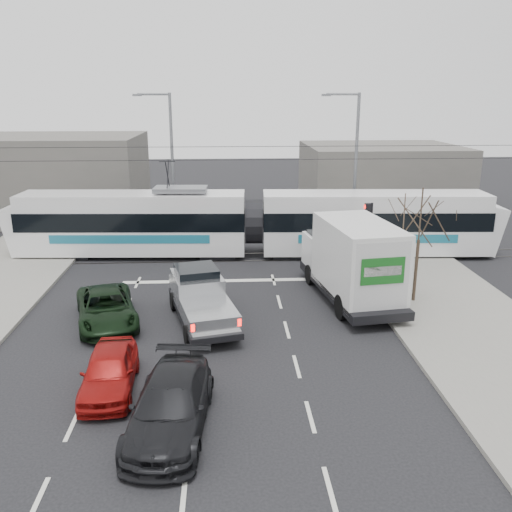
{
  "coord_description": "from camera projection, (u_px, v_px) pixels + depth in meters",
  "views": [
    {
      "loc": [
        -0.63,
        -19.44,
        8.84
      ],
      "look_at": [
        0.73,
        4.19,
        1.8
      ],
      "focal_mm": 38.0,
      "sensor_mm": 36.0,
      "label": 1
    }
  ],
  "objects": [
    {
      "name": "green_car",
      "position": [
        106.0,
        308.0,
        21.66
      ],
      "size": [
        3.4,
        5.19,
        1.33
      ],
      "primitive_type": "imported",
      "rotation": [
        0.0,
        0.0,
        0.27
      ],
      "color": "black",
      "rests_on": "ground"
    },
    {
      "name": "building_left",
      "position": [
        47.0,
        176.0,
        40.58
      ],
      "size": [
        14.0,
        10.0,
        6.0
      ],
      "primitive_type": "cube",
      "color": "#66615C",
      "rests_on": "ground"
    },
    {
      "name": "navy_pickup",
      "position": [
        366.0,
        277.0,
        24.08
      ],
      "size": [
        2.78,
        5.44,
        2.19
      ],
      "rotation": [
        0.0,
        0.0,
        -0.18
      ],
      "color": "black",
      "rests_on": "ground"
    },
    {
      "name": "sidewalk_right",
      "position": [
        468.0,
        324.0,
        21.63
      ],
      "size": [
        6.0,
        60.0,
        0.15
      ],
      "primitive_type": "cube",
      "color": "gray",
      "rests_on": "ground"
    },
    {
      "name": "dark_car",
      "position": [
        171.0,
        406.0,
        14.76
      ],
      "size": [
        2.45,
        5.1,
        1.43
      ],
      "primitive_type": "imported",
      "rotation": [
        0.0,
        0.0,
        -0.09
      ],
      "color": "black",
      "rests_on": "ground"
    },
    {
      "name": "traffic_signal",
      "position": [
        368.0,
        223.0,
        26.95
      ],
      "size": [
        0.44,
        0.44,
        3.6
      ],
      "color": "black",
      "rests_on": "ground"
    },
    {
      "name": "street_lamp_far",
      "position": [
        169.0,
        156.0,
        34.78
      ],
      "size": [
        2.38,
        0.25,
        9.0
      ],
      "color": "slate",
      "rests_on": "ground"
    },
    {
      "name": "silver_pickup",
      "position": [
        200.0,
        297.0,
        21.9
      ],
      "size": [
        3.17,
        5.92,
        2.05
      ],
      "rotation": [
        0.0,
        0.0,
        0.23
      ],
      "color": "black",
      "rests_on": "ground"
    },
    {
      "name": "tram",
      "position": [
        253.0,
        223.0,
        30.7
      ],
      "size": [
        26.33,
        3.97,
        5.35
      ],
      "rotation": [
        0.0,
        0.0,
        -0.05
      ],
      "color": "white",
      "rests_on": "ground"
    },
    {
      "name": "building_right",
      "position": [
        380.0,
        176.0,
        44.07
      ],
      "size": [
        12.0,
        10.0,
        5.0
      ],
      "primitive_type": "cube",
      "color": "#66615C",
      "rests_on": "ground"
    },
    {
      "name": "street_lamp_near",
      "position": [
        353.0,
        158.0,
        33.5
      ],
      "size": [
        2.38,
        0.25,
        9.0
      ],
      "color": "slate",
      "rests_on": "ground"
    },
    {
      "name": "bare_tree",
      "position": [
        420.0,
        220.0,
        22.88
      ],
      "size": [
        2.4,
        2.4,
        5.0
      ],
      "color": "#47382B",
      "rests_on": "ground"
    },
    {
      "name": "catenary",
      "position": [
        237.0,
        190.0,
        29.62
      ],
      "size": [
        60.0,
        0.2,
        7.0
      ],
      "color": "black",
      "rests_on": "ground"
    },
    {
      "name": "box_truck",
      "position": [
        352.0,
        261.0,
        23.81
      ],
      "size": [
        3.54,
        7.69,
        3.7
      ],
      "rotation": [
        0.0,
        0.0,
        0.14
      ],
      "color": "black",
      "rests_on": "ground"
    },
    {
      "name": "red_car",
      "position": [
        109.0,
        371.0,
        16.74
      ],
      "size": [
        1.79,
        3.98,
        1.33
      ],
      "primitive_type": "imported",
      "rotation": [
        0.0,
        0.0,
        0.06
      ],
      "color": "#9C100E",
      "rests_on": "ground"
    },
    {
      "name": "rails",
      "position": [
        237.0,
        257.0,
        30.72
      ],
      "size": [
        60.0,
        1.6,
        0.03
      ],
      "primitive_type": "cube",
      "color": "#33302D",
      "rests_on": "ground"
    },
    {
      "name": "ground",
      "position": [
        244.0,
        331.0,
        21.16
      ],
      "size": [
        120.0,
        120.0,
        0.0
      ],
      "primitive_type": "plane",
      "color": "black",
      "rests_on": "ground"
    }
  ]
}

